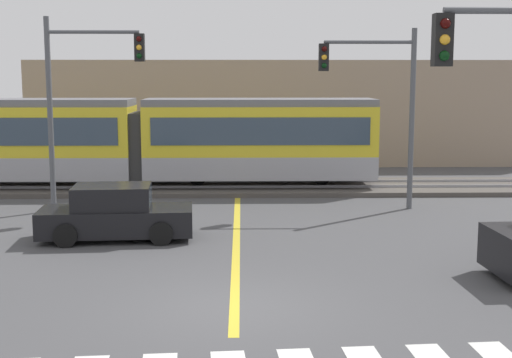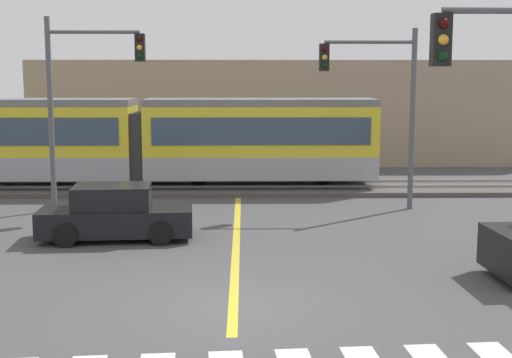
# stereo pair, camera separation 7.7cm
# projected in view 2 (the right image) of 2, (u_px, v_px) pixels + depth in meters

# --- Properties ---
(ground_plane) EXTENTS (200.00, 200.00, 0.00)m
(ground_plane) POSITION_uv_depth(u_px,v_px,m) (233.00, 308.00, 14.02)
(ground_plane) COLOR #474749
(track_bed) EXTENTS (120.00, 4.00, 0.18)m
(track_bed) POSITION_uv_depth(u_px,v_px,m) (239.00, 187.00, 28.41)
(track_bed) COLOR #4C4742
(track_bed) RESTS_ON ground
(rail_near) EXTENTS (120.00, 0.08, 0.10)m
(rail_near) POSITION_uv_depth(u_px,v_px,m) (238.00, 187.00, 27.68)
(rail_near) COLOR #939399
(rail_near) RESTS_ON track_bed
(rail_far) EXTENTS (120.00, 0.08, 0.10)m
(rail_far) POSITION_uv_depth(u_px,v_px,m) (239.00, 181.00, 29.10)
(rail_far) COLOR #939399
(rail_far) RESTS_ON track_bed
(light_rail_tram) EXTENTS (18.50, 2.64, 3.43)m
(light_rail_tram) POSITION_uv_depth(u_px,v_px,m) (140.00, 139.00, 28.05)
(light_rail_tram) COLOR #9E9EA3
(light_rail_tram) RESTS_ON track_bed
(lane_centre_line) EXTENTS (0.20, 14.19, 0.01)m
(lane_centre_line) POSITION_uv_depth(u_px,v_px,m) (236.00, 243.00, 19.43)
(lane_centre_line) COLOR gold
(lane_centre_line) RESTS_ON ground
(sedan_crossing) EXTENTS (4.31, 2.14, 1.52)m
(sedan_crossing) POSITION_uv_depth(u_px,v_px,m) (116.00, 214.00, 19.79)
(sedan_crossing) COLOR black
(sedan_crossing) RESTS_ON ground
(traffic_light_far_left) EXTENTS (3.25, 0.38, 6.42)m
(traffic_light_far_left) POSITION_uv_depth(u_px,v_px,m) (81.00, 86.00, 23.41)
(traffic_light_far_left) COLOR #515459
(traffic_light_far_left) RESTS_ON ground
(traffic_light_far_right) EXTENTS (3.25, 0.38, 6.07)m
(traffic_light_far_right) POSITION_uv_depth(u_px,v_px,m) (382.00, 92.00, 23.77)
(traffic_light_far_right) COLOR #515459
(traffic_light_far_right) RESTS_ON ground
(building_backdrop_far) EXTENTS (25.96, 6.00, 5.25)m
(building_backdrop_far) POSITION_uv_depth(u_px,v_px,m) (288.00, 111.00, 37.74)
(building_backdrop_far) COLOR gray
(building_backdrop_far) RESTS_ON ground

